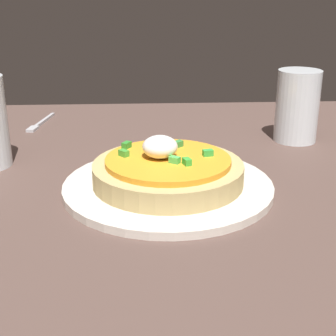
# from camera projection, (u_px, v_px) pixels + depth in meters

# --- Properties ---
(dining_table) EXTENTS (1.14, 0.83, 0.03)m
(dining_table) POSITION_uv_depth(u_px,v_px,m) (203.00, 186.00, 0.69)
(dining_table) COLOR #503C35
(dining_table) RESTS_ON ground
(plate) EXTENTS (0.26, 0.26, 0.01)m
(plate) POSITION_uv_depth(u_px,v_px,m) (168.00, 186.00, 0.64)
(plate) COLOR silver
(plate) RESTS_ON dining_table
(pizza) EXTENTS (0.19, 0.19, 0.06)m
(pizza) POSITION_uv_depth(u_px,v_px,m) (168.00, 170.00, 0.63)
(pizza) COLOR tan
(pizza) RESTS_ON plate
(cup_near) EXTENTS (0.07, 0.07, 0.12)m
(cup_near) POSITION_uv_depth(u_px,v_px,m) (297.00, 109.00, 0.81)
(cup_near) COLOR silver
(cup_near) RESTS_ON dining_table
(fork) EXTENTS (0.03, 0.12, 0.01)m
(fork) POSITION_uv_depth(u_px,v_px,m) (40.00, 124.00, 0.92)
(fork) COLOR #B7B7BC
(fork) RESTS_ON dining_table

